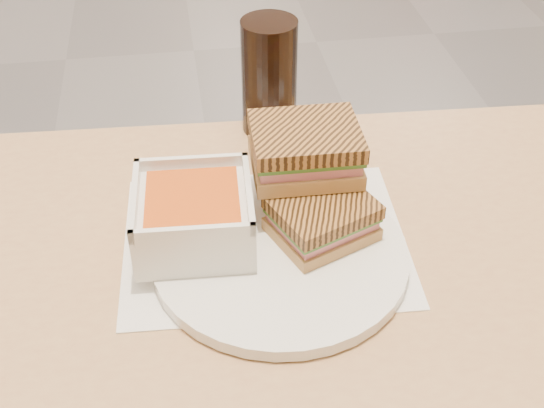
{
  "coord_description": "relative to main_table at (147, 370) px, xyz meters",
  "views": [
    {
      "loc": [
        -0.08,
        -2.59,
        1.31
      ],
      "look_at": [
        0.01,
        -2.0,
        0.82
      ],
      "focal_mm": 46.74,
      "sensor_mm": 36.0,
      "label": 1
    }
  ],
  "objects": [
    {
      "name": "cola_glass",
      "position": [
        0.19,
        0.32,
        0.2
      ],
      "size": [
        0.08,
        0.08,
        0.16
      ],
      "color": "black",
      "rests_on": "main_table"
    },
    {
      "name": "main_table",
      "position": [
        0.0,
        0.0,
        0.0
      ],
      "size": [
        1.23,
        0.76,
        0.75
      ],
      "color": "tan",
      "rests_on": "ground"
    },
    {
      "name": "panini_upper",
      "position": [
        0.21,
        0.12,
        0.21
      ],
      "size": [
        0.13,
        0.11,
        0.06
      ],
      "color": "tan",
      "rests_on": "panini_lower"
    },
    {
      "name": "panini_lower",
      "position": [
        0.21,
        0.06,
        0.16
      ],
      "size": [
        0.13,
        0.12,
        0.05
      ],
      "color": "tan",
      "rests_on": "plate"
    },
    {
      "name": "tray_liner",
      "position": [
        0.15,
        0.08,
        0.11
      ],
      "size": [
        0.34,
        0.27,
        0.0
      ],
      "color": "white",
      "rests_on": "main_table"
    },
    {
      "name": "soup_bowl",
      "position": [
        0.07,
        0.08,
        0.16
      ],
      "size": [
        0.14,
        0.14,
        0.07
      ],
      "color": "white",
      "rests_on": "plate"
    },
    {
      "name": "plate",
      "position": [
        0.16,
        0.04,
        0.12
      ],
      "size": [
        0.29,
        0.29,
        0.02
      ],
      "color": "white",
      "rests_on": "tray_liner"
    }
  ]
}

